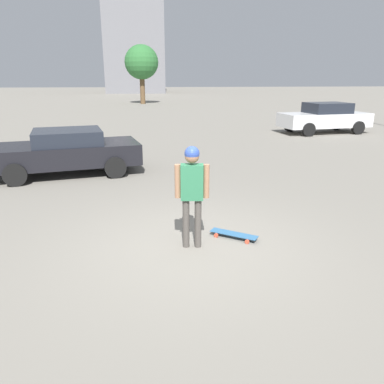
{
  "coord_description": "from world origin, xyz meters",
  "views": [
    {
      "loc": [
        0.71,
        5.73,
        2.74
      ],
      "look_at": [
        0.0,
        0.0,
        0.96
      ],
      "focal_mm": 35.0,
      "sensor_mm": 36.0,
      "label": 1
    }
  ],
  "objects_px": {
    "skateboard": "(234,234)",
    "car_parked_far": "(325,117)",
    "car_parked_near": "(66,151)",
    "person": "(192,184)"
  },
  "relations": [
    {
      "from": "skateboard",
      "to": "car_parked_far",
      "type": "height_order",
      "value": "car_parked_far"
    },
    {
      "from": "car_parked_far",
      "to": "person",
      "type": "bearing_deg",
      "value": 48.66
    },
    {
      "from": "car_parked_far",
      "to": "skateboard",
      "type": "bearing_deg",
      "value": 50.67
    },
    {
      "from": "skateboard",
      "to": "car_parked_near",
      "type": "distance_m",
      "value": 6.45
    },
    {
      "from": "skateboard",
      "to": "car_parked_far",
      "type": "bearing_deg",
      "value": -86.63
    },
    {
      "from": "person",
      "to": "car_parked_near",
      "type": "height_order",
      "value": "person"
    },
    {
      "from": "person",
      "to": "car_parked_far",
      "type": "height_order",
      "value": "person"
    },
    {
      "from": "car_parked_near",
      "to": "car_parked_far",
      "type": "distance_m",
      "value": 13.52
    },
    {
      "from": "person",
      "to": "skateboard",
      "type": "bearing_deg",
      "value": 25.07
    },
    {
      "from": "car_parked_near",
      "to": "car_parked_far",
      "type": "relative_size",
      "value": 0.96
    }
  ]
}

